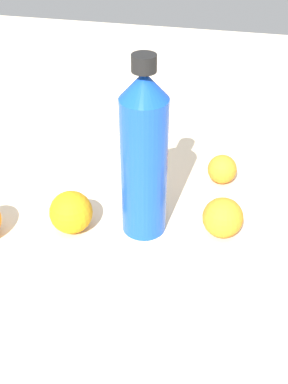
% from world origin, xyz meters
% --- Properties ---
extents(ground_plane, '(2.40, 2.40, 0.00)m').
position_xyz_m(ground_plane, '(0.00, 0.00, 0.00)').
color(ground_plane, beige).
extents(water_bottle, '(0.08, 0.08, 0.33)m').
position_xyz_m(water_bottle, '(-0.05, -0.03, 0.15)').
color(water_bottle, blue).
rests_on(water_bottle, ground_plane).
extents(orange_0, '(0.06, 0.06, 0.06)m').
position_xyz_m(orange_0, '(-0.23, 0.10, 0.03)').
color(orange_0, orange).
rests_on(orange_0, ground_plane).
extents(orange_1, '(0.08, 0.08, 0.08)m').
position_xyz_m(orange_1, '(-0.02, -0.15, 0.04)').
color(orange_1, orange).
rests_on(orange_1, ground_plane).
extents(orange_2, '(0.07, 0.07, 0.07)m').
position_xyz_m(orange_2, '(-0.06, 0.12, 0.04)').
color(orange_2, orange).
rests_on(orange_2, ground_plane).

